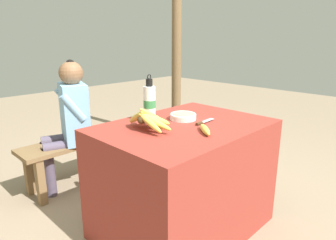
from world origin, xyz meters
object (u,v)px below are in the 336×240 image
object	(u,v)px
support_post_far	(177,45)
water_bottle	(150,103)
wooden_bench	(112,137)
serving_bowl	(183,116)
banana_bunch_green	(151,115)
banana_bunch_ripe	(147,119)
knife	(202,122)
loose_banana_front	(205,129)
seated_vendor	(69,117)

from	to	relation	value
support_post_far	water_bottle	bearing A→B (deg)	-142.46
wooden_bench	water_bottle	bearing A→B (deg)	-108.89
serving_bowl	banana_bunch_green	world-z (taller)	serving_bowl
water_bottle	banana_bunch_green	xyz separation A→B (m)	(0.84, 0.91, -0.41)
banana_bunch_ripe	banana_bunch_green	bearing A→B (deg)	47.01
serving_bowl	support_post_far	world-z (taller)	support_post_far
water_bottle	knife	world-z (taller)	water_bottle
serving_bowl	loose_banana_front	xyz separation A→B (m)	(-0.13, -0.29, -0.00)
water_bottle	banana_bunch_ripe	bearing A→B (deg)	-135.87
loose_banana_front	banana_bunch_green	bearing A→B (deg)	59.64
knife	wooden_bench	world-z (taller)	knife
banana_bunch_ripe	support_post_far	bearing A→B (deg)	38.19
banana_bunch_green	support_post_far	world-z (taller)	support_post_far
water_bottle	knife	distance (m)	0.37
serving_bowl	wooden_bench	xyz separation A→B (m)	(0.13, 1.04, -0.43)
loose_banana_front	water_bottle	bearing A→B (deg)	97.61
wooden_bench	knife	bearing A→B (deg)	-95.56
wooden_bench	seated_vendor	distance (m)	0.53
knife	support_post_far	xyz separation A→B (m)	(1.24, 1.39, 0.44)
water_bottle	wooden_bench	world-z (taller)	water_bottle
serving_bowl	banana_bunch_green	size ratio (longest dim) A/B	0.62
serving_bowl	water_bottle	xyz separation A→B (m)	(-0.19, 0.13, 0.10)
serving_bowl	knife	xyz separation A→B (m)	(0.01, -0.16, -0.01)
banana_bunch_ripe	banana_bunch_green	world-z (taller)	banana_bunch_ripe
wooden_bench	seated_vendor	bearing A→B (deg)	-177.66
water_bottle	banana_bunch_green	distance (m)	1.30
loose_banana_front	seated_vendor	world-z (taller)	seated_vendor
water_bottle	seated_vendor	size ratio (longest dim) A/B	0.28
wooden_bench	loose_banana_front	bearing A→B (deg)	-100.85
seated_vendor	banana_bunch_green	size ratio (longest dim) A/B	3.87
banana_bunch_ripe	loose_banana_front	xyz separation A→B (m)	(0.20, -0.28, -0.05)
knife	support_post_far	distance (m)	1.92
knife	banana_bunch_green	xyz separation A→B (m)	(0.64, 1.21, -0.29)
serving_bowl	seated_vendor	size ratio (longest dim) A/B	0.16
serving_bowl	water_bottle	bearing A→B (deg)	144.52
knife	wooden_bench	xyz separation A→B (m)	(0.12, 1.20, -0.42)
banana_bunch_ripe	water_bottle	bearing A→B (deg)	44.13
water_bottle	loose_banana_front	bearing A→B (deg)	-82.39
loose_banana_front	support_post_far	size ratio (longest dim) A/B	0.07
banana_bunch_ripe	water_bottle	xyz separation A→B (m)	(0.14, 0.14, 0.06)
banana_bunch_ripe	loose_banana_front	world-z (taller)	banana_bunch_ripe
seated_vendor	support_post_far	distance (m)	1.67
water_bottle	seated_vendor	world-z (taller)	seated_vendor
serving_bowl	support_post_far	distance (m)	1.81
support_post_far	banana_bunch_ripe	bearing A→B (deg)	-141.81
banana_bunch_ripe	serving_bowl	distance (m)	0.33
serving_bowl	loose_banana_front	world-z (taller)	serving_bowl
knife	water_bottle	bearing A→B (deg)	119.57
banana_bunch_ripe	seated_vendor	distance (m)	1.05
loose_banana_front	banana_bunch_green	xyz separation A→B (m)	(0.78, 1.33, -0.30)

